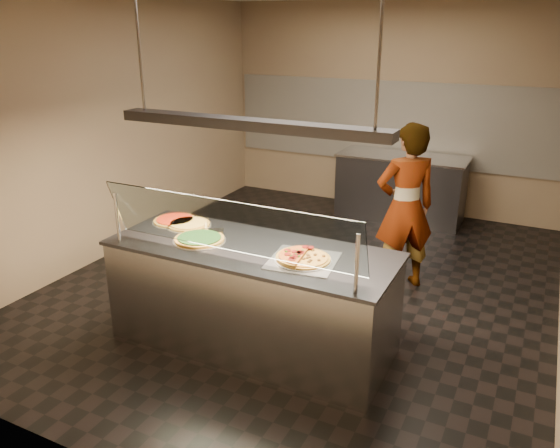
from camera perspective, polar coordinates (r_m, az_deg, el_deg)
The scene contains 19 objects.
ground at distance 6.04m, azimuth 2.79°, elevation -6.17°, with size 5.00×6.00×0.02m, color black.
wall_back at distance 8.35m, azimuth 11.51°, elevation 11.74°, with size 5.00×0.02×3.00m, color #937F5E.
wall_front at distance 3.13m, azimuth -19.53°, elevation -3.00°, with size 5.00×0.02×3.00m, color #937F5E.
wall_left at distance 6.91m, azimuth -16.68°, elevation 9.60°, with size 0.02×6.00×3.00m, color #937F5E.
tile_band at distance 8.35m, azimuth 11.36°, elevation 10.36°, with size 4.90×0.02×1.20m, color silver.
serving_counter at distance 4.73m, azimuth -2.97°, elevation -7.63°, with size 2.44×0.94×0.93m.
sneeze_guard at distance 4.15m, azimuth -5.47°, elevation -0.29°, with size 2.20×0.18×0.54m.
perforated_tray at distance 4.28m, azimuth 2.43°, elevation -3.78°, with size 0.57×0.57×0.01m.
half_pizza_pepperoni at distance 4.30m, azimuth 1.21°, elevation -3.19°, with size 0.26×0.45×0.05m.
half_pizza_sausage at distance 4.23m, azimuth 3.69°, elevation -3.76°, with size 0.26×0.45×0.04m.
pizza_spinach at distance 4.71m, azimuth -8.41°, elevation -1.53°, with size 0.46×0.46×0.03m.
pizza_cheese at distance 5.08m, azimuth -9.48°, elevation 0.02°, with size 0.42×0.42×0.03m.
pizza_tomato at distance 5.20m, azimuth -10.89°, elevation 0.42°, with size 0.42×0.42×0.03m.
pizza_spatula at distance 4.91m, azimuth -7.29°, elevation -0.38°, with size 0.27×0.19×0.02m.
prep_table at distance 8.04m, azimuth 12.49°, elevation 3.80°, with size 1.79×0.74×0.93m.
worker at distance 5.80m, azimuth 12.95°, elevation 1.71°, with size 0.64×0.42×1.77m, color #413D47.
heat_lamp_housing at distance 4.25m, azimuth -3.33°, elevation 10.37°, with size 2.30×0.18×0.08m, color #3D3D43.
lamp_rod_left at distance 4.76m, azimuth -14.51°, elevation 17.46°, with size 0.02×0.02×1.01m, color #B7B7BC.
lamp_rod_right at distance 3.79m, azimuth 10.37°, elevation 17.21°, with size 0.02×0.02×1.01m, color #B7B7BC.
Camera 1 is at (2.14, -4.97, 2.67)m, focal length 35.00 mm.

